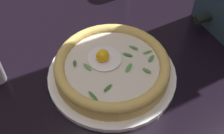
{
  "coord_description": "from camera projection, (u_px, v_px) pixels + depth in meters",
  "views": [
    {
      "loc": [
        -0.36,
        0.22,
        0.52
      ],
      "look_at": [
        0.02,
        0.02,
        0.03
      ],
      "focal_mm": 45.32,
      "sensor_mm": 36.0,
      "label": 1
    }
  ],
  "objects": [
    {
      "name": "ground_plane",
      "position": [
        123.0,
        82.0,
        0.68
      ],
      "size": [
        2.4,
        2.4,
        0.03
      ],
      "primitive_type": "cube",
      "color": "black",
      "rests_on": "ground"
    },
    {
      "name": "pizza_plate",
      "position": [
        112.0,
        74.0,
        0.66
      ],
      "size": [
        0.3,
        0.3,
        0.01
      ],
      "primitive_type": "cylinder",
      "color": "white",
      "rests_on": "ground"
    },
    {
      "name": "pizza",
      "position": [
        112.0,
        66.0,
        0.64
      ],
      "size": [
        0.26,
        0.26,
        0.06
      ],
      "color": "#D5B158",
      "rests_on": "pizza_plate"
    },
    {
      "name": "pizza_cutter",
      "position": [
        217.0,
        14.0,
        0.75
      ],
      "size": [
        0.03,
        0.15,
        0.09
      ],
      "color": "silver",
      "rests_on": "ground"
    }
  ]
}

